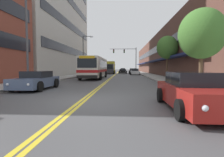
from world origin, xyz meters
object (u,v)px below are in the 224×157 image
(car_dark_grey_parked_left_near, at_px, (95,72))
(street_tree_right_near, at_px, (202,34))
(city_bus, at_px, (95,67))
(car_red_parked_right_foreground, at_px, (194,92))
(car_slate_blue_parked_left_mid, at_px, (36,81))
(car_silver_moving_second, at_px, (123,70))
(car_white_parked_right_far, at_px, (135,72))
(box_truck, at_px, (110,67))
(street_tree_right_mid, at_px, (167,48))
(fire_hydrant, at_px, (168,77))
(street_lamp_left_far, at_px, (85,52))
(car_charcoal_parked_right_mid, at_px, (133,71))
(traffic_signal_mast, at_px, (127,55))
(street_lamp_left_near, at_px, (31,14))
(car_black_moving_lead, at_px, (123,71))

(car_dark_grey_parked_left_near, distance_m, street_tree_right_near, 29.31)
(city_bus, distance_m, car_red_parked_right_foreground, 19.66)
(car_slate_blue_parked_left_mid, xyz_separation_m, car_silver_moving_second, (5.93, 54.84, 0.02))
(car_white_parked_right_far, distance_m, box_truck, 9.55)
(street_tree_right_mid, xyz_separation_m, fire_hydrant, (-1.52, -6.66, -3.47))
(street_lamp_left_far, bearing_deg, box_truck, 77.18)
(car_slate_blue_parked_left_mid, distance_m, box_truck, 34.08)
(car_red_parked_right_foreground, relative_size, fire_hydrant, 4.81)
(car_dark_grey_parked_left_near, relative_size, street_tree_right_near, 0.89)
(car_dark_grey_parked_left_near, distance_m, fire_hydrant, 24.06)
(car_dark_grey_parked_left_near, xyz_separation_m, street_tree_right_mid, (11.87, -15.06, 3.53))
(car_slate_blue_parked_left_mid, bearing_deg, car_dark_grey_parked_left_near, 90.29)
(street_tree_right_mid, bearing_deg, car_slate_blue_parked_left_mid, -136.82)
(car_charcoal_parked_right_mid, distance_m, street_tree_right_mid, 23.77)
(street_lamp_left_far, bearing_deg, car_dark_grey_parked_left_near, 84.86)
(street_lamp_left_far, relative_size, street_tree_right_near, 1.48)
(car_red_parked_right_foreground, xyz_separation_m, street_lamp_left_far, (-9.48, 24.47, 3.67))
(traffic_signal_mast, relative_size, street_lamp_left_near, 0.76)
(city_bus, xyz_separation_m, fire_hydrant, (8.17, -8.64, -1.01))
(car_white_parked_right_far, bearing_deg, street_lamp_left_near, -109.81)
(car_slate_blue_parked_left_mid, height_order, car_black_moving_lead, car_slate_blue_parked_left_mid)
(car_red_parked_right_foreground, xyz_separation_m, car_white_parked_right_far, (-0.09, 32.05, -0.01))
(car_red_parked_right_foreground, height_order, box_truck, box_truck)
(fire_hydrant, bearing_deg, car_charcoal_parked_right_mid, 93.02)
(car_silver_moving_second, distance_m, street_tree_right_mid, 44.34)
(car_red_parked_right_foreground, xyz_separation_m, car_black_moving_lead, (-2.75, 40.60, -0.05))
(car_charcoal_parked_right_mid, distance_m, car_white_parked_right_far, 7.74)
(city_bus, relative_size, car_red_parked_right_foreground, 2.41)
(car_slate_blue_parked_left_mid, distance_m, street_lamp_left_far, 19.38)
(city_bus, relative_size, car_slate_blue_parked_left_mid, 2.49)
(car_red_parked_right_foreground, xyz_separation_m, street_lamp_left_near, (-9.39, 6.23, 4.82))
(car_white_parked_right_far, height_order, street_lamp_left_far, street_lamp_left_far)
(traffic_signal_mast, height_order, street_lamp_left_far, street_lamp_left_far)
(car_silver_moving_second, height_order, street_tree_right_mid, street_tree_right_mid)
(car_charcoal_parked_right_mid, bearing_deg, street_lamp_left_far, -121.57)
(car_charcoal_parked_right_mid, bearing_deg, car_silver_moving_second, 97.52)
(car_slate_blue_parked_left_mid, height_order, street_lamp_left_near, street_lamp_left_near)
(street_lamp_left_far, bearing_deg, car_charcoal_parked_right_mid, 58.43)
(car_silver_moving_second, bearing_deg, street_tree_right_near, -84.97)
(box_truck, height_order, traffic_signal_mast, traffic_signal_mast)
(car_silver_moving_second, bearing_deg, traffic_signal_mast, -86.61)
(car_slate_blue_parked_left_mid, height_order, street_lamp_left_far, street_lamp_left_far)
(car_red_parked_right_foreground, distance_m, street_tree_right_near, 5.79)
(street_lamp_left_near, bearing_deg, street_tree_right_mid, 39.52)
(car_charcoal_parked_right_mid, height_order, street_lamp_left_far, street_lamp_left_far)
(car_slate_blue_parked_left_mid, relative_size, car_charcoal_parked_right_mid, 0.90)
(car_dark_grey_parked_left_near, relative_size, fire_hydrant, 4.64)
(car_black_moving_lead, bearing_deg, street_lamp_left_far, -112.65)
(car_black_moving_lead, distance_m, car_silver_moving_second, 19.70)
(car_slate_blue_parked_left_mid, height_order, car_charcoal_parked_right_mid, car_charcoal_parked_right_mid)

